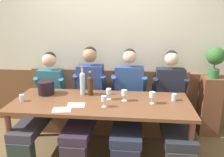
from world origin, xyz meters
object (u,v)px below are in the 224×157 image
Objects in this scene: wine_glass_right_end at (152,95)px; potted_plant at (215,59)px; dining_table at (101,107)px; ice_bucket at (46,88)px; person_right_seat at (128,103)px; wine_glass_near_bucket at (104,99)px; water_tumbler_left at (174,97)px; person_left_seat at (43,100)px; wine_glass_by_bottle at (124,93)px; water_tumbler_right at (22,98)px; person_center_right_seat at (173,105)px; wine_glass_mid_left at (109,92)px; wine_bottle_clear_water at (90,85)px; wine_bottle_green_tall at (83,82)px; person_center_left_seat at (87,98)px; wall_bench at (107,113)px.

wine_glass_right_end is 0.33× the size of potted_plant.
ice_bucket reaches higher than dining_table.
wine_glass_near_bucket is at bearing -120.51° from person_right_seat.
wine_glass_near_bucket reaches higher than dining_table.
person_left_seat is at bearing 174.20° from water_tumbler_left.
wine_glass_by_bottle is 1.64× the size of water_tumbler_right.
person_left_seat is at bearing 179.80° from person_center_right_seat.
wine_bottle_clear_water is at bearing 151.41° from wine_glass_mid_left.
wine_bottle_clear_water is at bearing 20.82° from water_tumbler_right.
potted_plant is at bearing 24.65° from dining_table.
potted_plant is (1.85, 0.48, 0.27)m from wine_bottle_green_tall.
dining_table is 1.00m from water_tumbler_right.
wine_bottle_clear_water is 0.84m from wine_glass_right_end.
person_right_seat reaches higher than wine_glass_right_end.
water_tumbler_right is (-1.91, -0.21, 0.00)m from water_tumbler_left.
person_left_seat is 0.97× the size of person_right_seat.
person_right_seat is 1.01× the size of person_center_right_seat.
person_center_left_seat is at bearing 30.51° from water_tumbler_right.
wine_bottle_green_tall is at bearing 162.06° from wine_glass_by_bottle.
wine_bottle_clear_water is 0.88m from water_tumbler_right.
water_tumbler_left is at bearing -5.15° from wine_bottle_clear_water.
person_center_right_seat is at bearing 20.88° from wine_glass_by_bottle.
dining_table is 15.37× the size of wine_glass_mid_left.
wine_glass_by_bottle is at bearing -17.94° from wine_bottle_green_tall.
person_center_left_seat is at bearing 169.43° from water_tumbler_left.
person_center_left_seat is 1.20m from water_tumbler_left.
person_left_seat reaches higher than water_tumbler_left.
wine_glass_by_bottle is at bearing -173.59° from water_tumbler_left.
person_center_right_seat is at bearing 17.74° from dining_table.
wine_glass_by_bottle reaches higher than wine_glass_near_bucket.
person_center_left_seat is at bearing 76.81° from wine_bottle_green_tall.
dining_table is 4.98× the size of potted_plant.
wine_glass_mid_left is 1.67× the size of water_tumbler_left.
wine_glass_mid_left is (-0.85, -0.22, 0.24)m from person_center_right_seat.
wine_glass_right_end is at bearing -47.33° from wall_bench.
wine_bottle_green_tall is (-0.28, 0.24, 0.25)m from dining_table.
person_center_right_seat is (1.83, -0.01, 0.00)m from person_left_seat.
water_tumbler_right is at bearing -171.20° from wine_glass_mid_left.
person_center_left_seat is (-0.26, -0.34, 0.38)m from wall_bench.
wall_bench is 1.89× the size of person_center_left_seat.
wine_glass_near_bucket reaches higher than water_tumbler_left.
water_tumbler_right is (-0.73, -0.43, 0.14)m from person_center_left_seat.
wine_glass_near_bucket is (0.34, -0.40, -0.07)m from wine_bottle_green_tall.
potted_plant reaches higher than wine_glass_by_bottle.
person_right_seat is (0.59, -0.04, -0.04)m from person_center_left_seat.
wine_glass_right_end is (1.41, -0.20, 0.02)m from ice_bucket.
wine_glass_by_bottle is 1.29m from water_tumbler_right.
person_right_seat is 8.84× the size of wine_glass_right_end.
potted_plant is at bearing 17.53° from water_tumbler_right.
wine_bottle_clear_water is at bearing 174.85° from water_tumbler_left.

